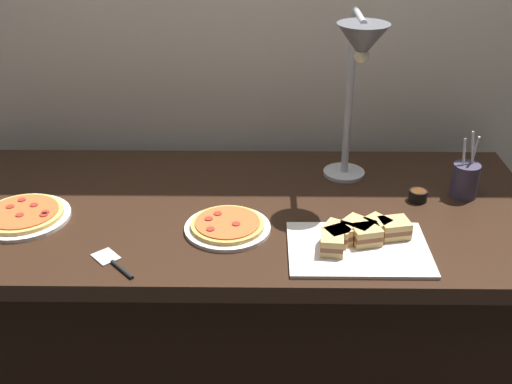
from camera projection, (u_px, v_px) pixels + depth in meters
name	position (u px, v px, depth m)	size (l,w,h in m)	color
back_wall	(236.00, 26.00, 2.19)	(4.40, 0.04, 2.40)	beige
buffet_table	(234.00, 303.00, 2.13)	(1.90, 0.84, 0.76)	black
heat_lamp	(359.00, 60.00, 1.83)	(0.15, 0.32, 0.56)	#B7BABF
pizza_plate_front	(227.00, 226.00, 1.82)	(0.25, 0.25, 0.03)	white
pizza_plate_center	(23.00, 215.00, 1.88)	(0.28, 0.28, 0.03)	white
sandwich_platter	(359.00, 239.00, 1.74)	(0.38, 0.27, 0.06)	white
sauce_cup_near	(418.00, 195.00, 1.98)	(0.06, 0.06, 0.04)	black
utensil_holder	(465.00, 180.00, 1.99)	(0.08, 0.08, 0.21)	#383347
serving_spatula	(113.00, 263.00, 1.67)	(0.14, 0.15, 0.01)	#B7BABF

